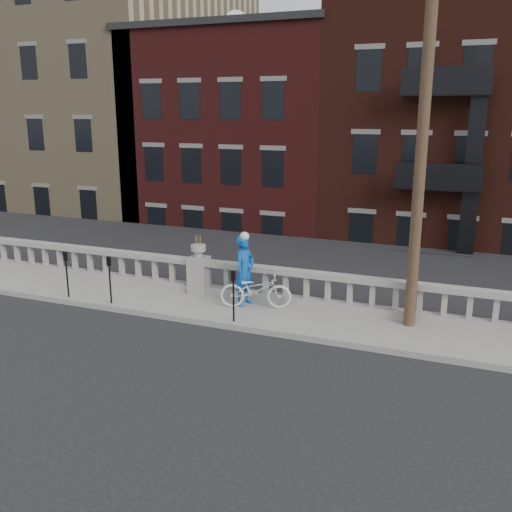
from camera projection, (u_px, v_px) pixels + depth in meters
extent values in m
plane|color=black|center=(123.00, 346.00, 13.63)|extent=(120.00, 120.00, 0.00)
cube|color=gray|center=(184.00, 304.00, 16.31)|extent=(32.00, 2.20, 0.15)
cube|color=gray|center=(199.00, 288.00, 17.11)|extent=(28.00, 0.34, 0.25)
cube|color=gray|center=(199.00, 262.00, 16.90)|extent=(28.00, 0.34, 0.16)
cube|color=gray|center=(199.00, 275.00, 17.00)|extent=(0.55, 0.55, 1.10)
cylinder|color=gray|center=(198.00, 254.00, 16.84)|extent=(0.24, 0.24, 0.20)
cylinder|color=gray|center=(198.00, 248.00, 16.79)|extent=(0.44, 0.44, 0.18)
cube|color=#605E59|center=(207.00, 366.00, 18.11)|extent=(36.00, 0.50, 5.15)
cube|color=black|center=(353.00, 274.00, 38.26)|extent=(80.00, 44.00, 0.50)
cube|color=#595651|center=(209.00, 329.00, 22.70)|extent=(16.00, 7.00, 4.00)
cube|color=#9B8964|center=(86.00, 116.00, 37.32)|extent=(18.00, 16.00, 20.00)
cube|color=#4B1615|center=(266.00, 172.00, 32.49)|extent=(10.00, 14.00, 14.00)
cube|color=black|center=(266.00, 39.00, 30.68)|extent=(10.30, 14.30, 0.30)
cube|color=#3A160F|center=(451.00, 165.00, 28.69)|extent=(10.00, 14.00, 15.50)
cylinder|color=#422D1E|center=(423.00, 125.00, 13.33)|extent=(0.28, 0.28, 10.00)
cylinder|color=black|center=(67.00, 279.00, 16.61)|extent=(0.05, 0.05, 1.10)
cube|color=black|center=(65.00, 256.00, 16.44)|extent=(0.10, 0.08, 0.26)
cube|color=black|center=(64.00, 255.00, 16.39)|extent=(0.06, 0.01, 0.08)
cylinder|color=black|center=(110.00, 285.00, 16.07)|extent=(0.05, 0.05, 1.10)
cube|color=black|center=(109.00, 261.00, 15.89)|extent=(0.10, 0.08, 0.26)
cube|color=black|center=(108.00, 260.00, 15.84)|extent=(0.06, 0.01, 0.08)
cylinder|color=black|center=(234.00, 301.00, 14.69)|extent=(0.05, 0.05, 1.10)
cube|color=black|center=(233.00, 276.00, 14.52)|extent=(0.10, 0.08, 0.26)
cube|color=black|center=(233.00, 275.00, 14.47)|extent=(0.06, 0.01, 0.08)
imported|color=silver|center=(256.00, 290.00, 15.72)|extent=(2.09, 1.25, 1.04)
imported|color=#0B4FB1|center=(245.00, 271.00, 15.86)|extent=(0.63, 0.81, 1.98)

